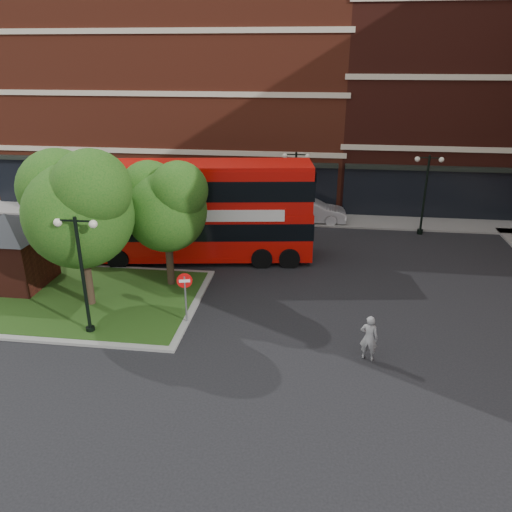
# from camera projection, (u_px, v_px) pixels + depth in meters

# --- Properties ---
(ground) EXTENTS (120.00, 120.00, 0.00)m
(ground) POSITION_uv_depth(u_px,v_px,m) (222.00, 345.00, 19.60)
(ground) COLOR black
(ground) RESTS_ON ground
(pavement_far) EXTENTS (44.00, 3.00, 0.12)m
(pavement_far) POSITION_uv_depth(u_px,v_px,m) (267.00, 217.00, 34.74)
(pavement_far) COLOR slate
(pavement_far) RESTS_ON ground
(terrace_far_left) EXTENTS (26.00, 12.00, 14.00)m
(terrace_far_left) POSITION_uv_depth(u_px,v_px,m) (179.00, 103.00, 39.97)
(terrace_far_left) COLOR maroon
(terrace_far_left) RESTS_ON ground
(terrace_far_right) EXTENTS (18.00, 12.00, 16.00)m
(terrace_far_right) POSITION_uv_depth(u_px,v_px,m) (466.00, 92.00, 36.99)
(terrace_far_right) COLOR #471911
(terrace_far_right) RESTS_ON ground
(traffic_island) EXTENTS (12.60, 7.60, 0.15)m
(traffic_island) POSITION_uv_depth(u_px,v_px,m) (66.00, 298.00, 23.29)
(traffic_island) COLOR gray
(traffic_island) RESTS_ON ground
(kiosk) EXTENTS (6.51, 6.51, 3.60)m
(kiosk) POSITION_uv_depth(u_px,v_px,m) (10.00, 242.00, 23.72)
(kiosk) COLOR #471911
(kiosk) RESTS_ON traffic_island
(tree_island_west) EXTENTS (5.40, 4.71, 7.21)m
(tree_island_west) POSITION_uv_depth(u_px,v_px,m) (77.00, 204.00, 20.95)
(tree_island_west) COLOR #2D2116
(tree_island_west) RESTS_ON ground
(tree_island_east) EXTENTS (4.46, 3.90, 6.29)m
(tree_island_east) POSITION_uv_depth(u_px,v_px,m) (165.00, 203.00, 23.09)
(tree_island_east) COLOR #2D2116
(tree_island_east) RESTS_ON ground
(lamp_island) EXTENTS (1.72, 0.36, 5.00)m
(lamp_island) POSITION_uv_depth(u_px,v_px,m) (82.00, 270.00, 19.38)
(lamp_island) COLOR black
(lamp_island) RESTS_ON ground
(lamp_far_left) EXTENTS (1.72, 0.36, 5.00)m
(lamp_far_left) POSITION_uv_depth(u_px,v_px,m) (295.00, 186.00, 31.63)
(lamp_far_left) COLOR black
(lamp_far_left) RESTS_ON ground
(lamp_far_right) EXTENTS (1.72, 0.36, 5.00)m
(lamp_far_right) POSITION_uv_depth(u_px,v_px,m) (425.00, 191.00, 30.68)
(lamp_far_right) COLOR black
(lamp_far_right) RESTS_ON ground
(bus) EXTENTS (12.59, 4.51, 4.70)m
(bus) POSITION_uv_depth(u_px,v_px,m) (197.00, 205.00, 26.84)
(bus) COLOR red
(bus) RESTS_ON ground
(woman) EXTENTS (0.75, 0.59, 1.81)m
(woman) POSITION_uv_depth(u_px,v_px,m) (369.00, 338.00, 18.41)
(woman) COLOR #959497
(woman) RESTS_ON ground
(car_silver) EXTENTS (4.33, 1.99, 1.44)m
(car_silver) POSITION_uv_depth(u_px,v_px,m) (204.00, 215.00, 33.13)
(car_silver) COLOR #A2A4A9
(car_silver) RESTS_ON ground
(car_white) EXTENTS (4.82, 1.75, 1.58)m
(car_white) POSITION_uv_depth(u_px,v_px,m) (310.00, 211.00, 33.65)
(car_white) COLOR silver
(car_white) RESTS_ON ground
(no_entry_sign) EXTENTS (0.63, 0.21, 2.33)m
(no_entry_sign) POSITION_uv_depth(u_px,v_px,m) (185.00, 288.00, 20.57)
(no_entry_sign) COLOR slate
(no_entry_sign) RESTS_ON ground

